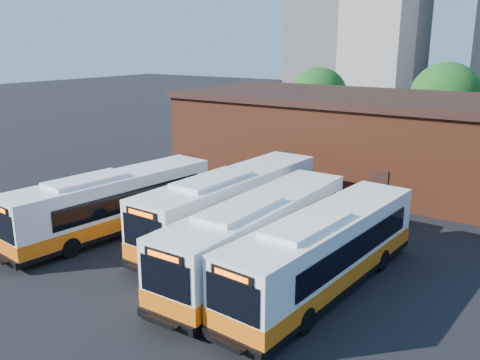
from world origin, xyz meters
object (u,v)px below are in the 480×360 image
Objects in this scene: bus_midwest at (232,207)px; transit_worker at (162,294)px; bus_west at (113,206)px; bus_east at (324,254)px; bus_mideast at (259,238)px.

bus_midwest is 8.45m from transit_worker.
bus_midwest reaches higher than transit_worker.
bus_east reaches higher than bus_west.
bus_midwest is (5.61, 3.17, 0.10)m from bus_west.
bus_east is 7.62× the size of transit_worker.
bus_midwest reaches higher than bus_mideast.
bus_west is 7.59× the size of transit_worker.
bus_west is at bearing -148.95° from bus_midwest.
bus_west is 9.46m from transit_worker.
bus_mideast is 3.18m from bus_east.
bus_east is at bearing -48.34° from transit_worker.
bus_west is 0.99× the size of bus_east.
bus_west is 0.98× the size of bus_mideast.
bus_east is (6.63, -2.72, -0.09)m from bus_midwest.
bus_mideast reaches higher than transit_worker.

